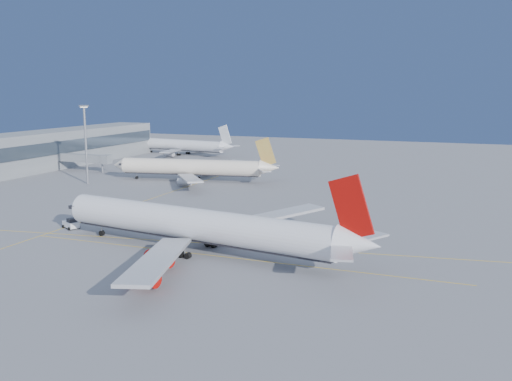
# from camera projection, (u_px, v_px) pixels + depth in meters

# --- Properties ---
(ground) EXTENTS (500.00, 500.00, 0.00)m
(ground) POSITION_uv_depth(u_px,v_px,m) (232.00, 237.00, 124.32)
(ground) COLOR slate
(ground) RESTS_ON ground
(terminal) EXTENTS (18.40, 110.00, 15.00)m
(terminal) POSITION_uv_depth(u_px,v_px,m) (63.00, 147.00, 241.81)
(terminal) COLOR gray
(terminal) RESTS_ON ground
(jet_bridge) EXTENTS (23.60, 3.60, 6.90)m
(jet_bridge) POSITION_uv_depth(u_px,v_px,m) (87.00, 158.00, 222.54)
(jet_bridge) COLOR gray
(jet_bridge) RESTS_ON ground
(taxiway_lines) EXTENTS (118.86, 140.00, 0.02)m
(taxiway_lines) POSITION_uv_depth(u_px,v_px,m) (186.00, 225.00, 135.36)
(taxiway_lines) COLOR yellow
(taxiway_lines) RESTS_ON ground
(airliner_virgin) EXTENTS (73.48, 65.39, 18.16)m
(airliner_virgin) POSITION_uv_depth(u_px,v_px,m) (200.00, 226.00, 111.64)
(airliner_virgin) COLOR white
(airliner_virgin) RESTS_ON ground
(airliner_etihad) EXTENTS (60.76, 55.56, 15.89)m
(airliner_etihad) POSITION_uv_depth(u_px,v_px,m) (194.00, 167.00, 199.63)
(airliner_etihad) COLOR silver
(airliner_etihad) RESTS_ON ground
(airliner_third) EXTENTS (57.77, 52.77, 15.52)m
(airliner_third) POSITION_uv_depth(u_px,v_px,m) (184.00, 145.00, 279.29)
(airliner_third) COLOR white
(airliner_third) RESTS_ON ground
(pushback_tug) EXTENTS (4.98, 4.17, 2.50)m
(pushback_tug) POSITION_uv_depth(u_px,v_px,m) (71.00, 224.00, 131.98)
(pushback_tug) COLOR white
(pushback_tug) RESTS_ON ground
(light_mast) EXTENTS (2.30, 2.30, 26.63)m
(light_mast) POSITION_uv_depth(u_px,v_px,m) (86.00, 138.00, 192.17)
(light_mast) COLOR gray
(light_mast) RESTS_ON ground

